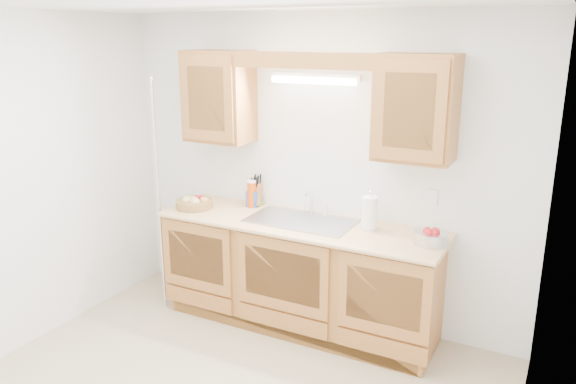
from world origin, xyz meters
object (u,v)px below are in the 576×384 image
Objects in this scene: knife_block at (256,194)px; fruit_basket at (194,202)px; apple_bowl at (431,237)px; paper_towel at (370,213)px.

fruit_basket is at bearing -161.08° from knife_block.
apple_bowl is (1.57, -0.24, -0.05)m from knife_block.
knife_block is at bearing 171.28° from apple_bowl.
knife_block is 1.09m from paper_towel.
paper_towel reaches higher than apple_bowl.
paper_towel reaches higher than fruit_basket.
apple_bowl is (0.49, -0.11, -0.07)m from paper_towel.
apple_bowl is (2.00, 0.06, 0.01)m from fruit_basket.
paper_towel is (1.08, -0.13, 0.02)m from knife_block.
paper_towel reaches higher than knife_block.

